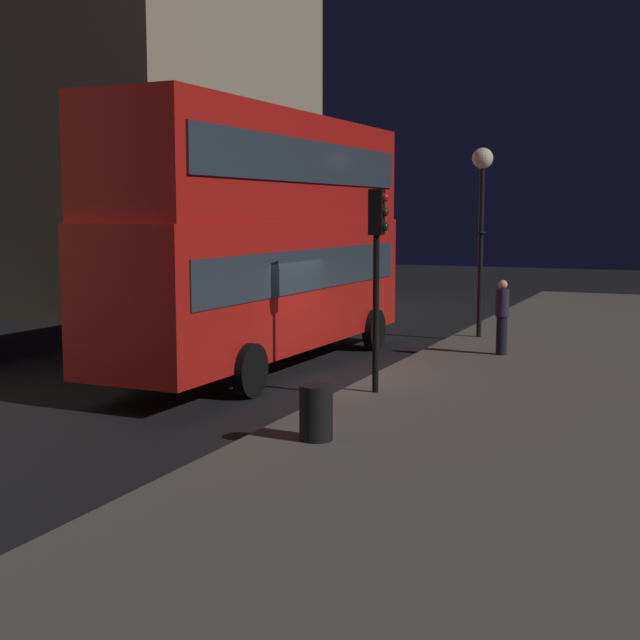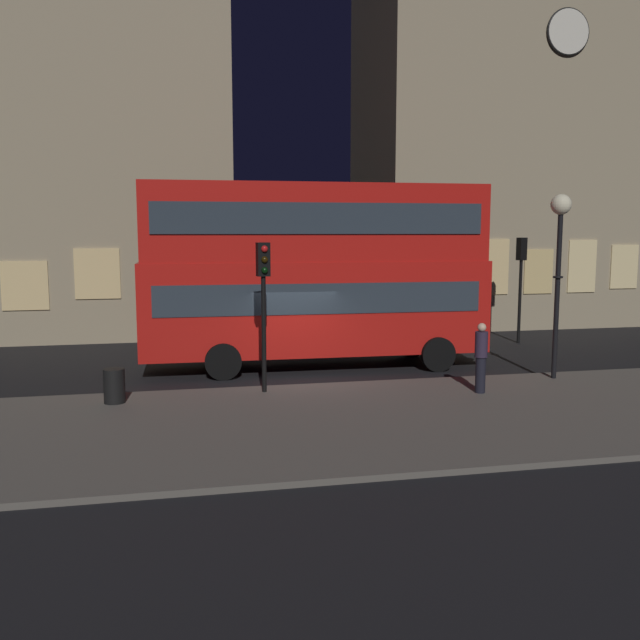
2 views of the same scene
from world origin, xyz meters
name	(u,v)px [view 1 (image 1 of 2)]	position (x,y,z in m)	size (l,w,h in m)	color
ground_plane	(322,381)	(0.00, 0.00, 0.00)	(80.00, 80.00, 0.00)	black
sidewalk_slab	(540,396)	(0.00, -4.52, 0.06)	(44.00, 7.21, 0.12)	#5B564F
building_plain_facade	(165,59)	(11.88, 11.48, 9.18)	(12.90, 7.42, 18.36)	tan
double_decker_bus	(264,230)	(0.87, 1.80, 3.15)	(10.73, 2.95, 5.65)	red
traffic_light_near_kerb	(377,247)	(-1.17, -1.62, 2.89)	(0.35, 0.38, 3.84)	black
traffic_light_far_side	(298,232)	(9.46, 4.93, 2.88)	(0.38, 0.39, 4.01)	black
street_lamp	(482,191)	(7.05, -1.66, 4.11)	(0.57, 0.57, 5.13)	black
pedestrian	(502,316)	(4.24, -2.87, 1.06)	(0.32, 0.32, 1.81)	black
litter_bin	(316,413)	(-4.87, -2.00, 0.54)	(0.51, 0.51, 0.84)	black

